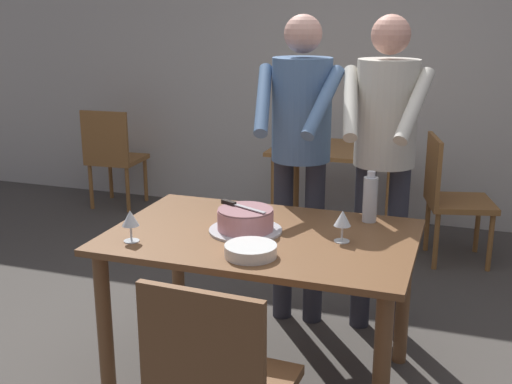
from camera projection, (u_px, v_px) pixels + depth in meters
name	position (u px, v px, depth m)	size (l,w,h in m)	color
ground_plane	(261.00, 378.00, 3.14)	(14.00, 14.00, 0.00)	#4C4742
back_wall	(367.00, 59.00, 5.25)	(10.00, 0.12, 2.70)	beige
main_dining_table	(262.00, 257.00, 2.96)	(1.39, 0.91, 0.75)	brown
cake_on_platter	(245.00, 221.00, 2.95)	(0.34, 0.34, 0.11)	silver
cake_knife	(234.00, 204.00, 2.98)	(0.25, 0.13, 0.02)	silver
plate_stack	(251.00, 251.00, 2.66)	(0.22, 0.22, 0.05)	white
wine_glass_near	(130.00, 219.00, 2.81)	(0.08, 0.08, 0.14)	silver
wine_glass_far	(343.00, 219.00, 2.80)	(0.08, 0.08, 0.14)	silver
water_bottle	(370.00, 199.00, 3.07)	(0.07, 0.07, 0.25)	silver
person_cutting_cake	(300.00, 138.00, 3.45)	(0.47, 0.56, 1.72)	#2D2D38
person_standing_beside	(385.00, 142.00, 3.33)	(0.47, 0.55, 1.72)	#2D2D38
background_table	(340.00, 169.00, 4.84)	(1.00, 0.70, 0.74)	#9E6633
background_chair_1	(450.00, 194.00, 4.48)	(0.53, 0.53, 0.90)	#9E6633
background_chair_2	(113.00, 154.00, 5.72)	(0.46, 0.46, 0.90)	#9E6633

